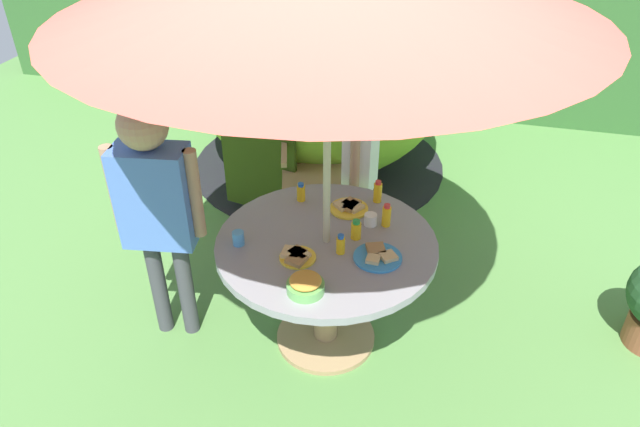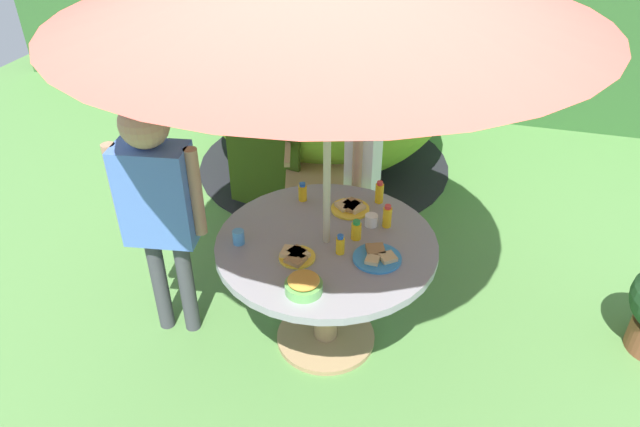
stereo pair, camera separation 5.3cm
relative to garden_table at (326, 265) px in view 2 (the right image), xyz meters
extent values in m
cube|color=#548442|center=(0.00, 0.00, -0.55)|extent=(10.00, 10.00, 0.02)
cube|color=#33602D|center=(0.00, 3.62, 0.44)|extent=(9.00, 0.70, 1.97)
cylinder|color=tan|center=(0.00, 0.00, -0.52)|extent=(0.56, 0.56, 0.03)
cylinder|color=tan|center=(0.00, 0.00, -0.21)|extent=(0.13, 0.13, 0.65)
cylinder|color=gray|center=(0.00, 0.00, 0.14)|extent=(1.14, 1.14, 0.04)
cylinder|color=#B7AD8C|center=(0.00, 0.00, 0.50)|extent=(0.04, 0.04, 2.08)
cylinder|color=tan|center=(-0.46, 0.76, -0.32)|extent=(0.04, 0.04, 0.44)
cylinder|color=tan|center=(-0.03, 0.89, -0.32)|extent=(0.04, 0.04, 0.44)
cylinder|color=tan|center=(-0.58, 1.15, -0.32)|extent=(0.04, 0.04, 0.44)
cylinder|color=tan|center=(-0.15, 1.28, -0.32)|extent=(0.04, 0.04, 0.44)
cube|color=tan|center=(-0.31, 1.02, -0.08)|extent=(0.60, 0.57, 0.04)
cube|color=tan|center=(-0.37, 1.22, 0.16)|extent=(0.48, 0.17, 0.46)
cube|color=tan|center=(-0.52, 0.95, 0.13)|extent=(0.17, 0.45, 0.03)
cube|color=tan|center=(-0.09, 1.08, 0.13)|extent=(0.17, 0.45, 0.03)
ellipsoid|color=#8CC633|center=(-0.56, 2.02, 0.33)|extent=(2.46, 2.35, 1.73)
cylinder|color=black|center=(-0.56, 2.02, -0.53)|extent=(2.54, 2.54, 0.01)
cube|color=#314511|center=(-0.75, 1.08, -0.06)|extent=(0.58, 0.15, 0.78)
cylinder|color=navy|center=(0.02, 0.87, -0.27)|extent=(0.07, 0.07, 0.54)
cylinder|color=navy|center=(0.02, 0.74, -0.27)|extent=(0.07, 0.07, 0.54)
cube|color=white|center=(0.02, 0.80, 0.22)|extent=(0.18, 0.31, 0.45)
cylinder|color=tan|center=(0.03, 0.98, 0.25)|extent=(0.06, 0.06, 0.41)
cylinder|color=tan|center=(0.02, 0.63, 0.25)|extent=(0.06, 0.06, 0.41)
sphere|color=tan|center=(0.02, 0.80, 0.55)|extent=(0.20, 0.20, 0.20)
cylinder|color=#3F3F47|center=(-0.93, -0.14, -0.22)|extent=(0.09, 0.09, 0.64)
cylinder|color=#3F3F47|center=(-0.78, -0.12, -0.22)|extent=(0.09, 0.09, 0.64)
cube|color=#4C72C6|center=(-0.85, -0.13, 0.37)|extent=(0.40, 0.26, 0.54)
cylinder|color=tan|center=(-1.05, -0.16, 0.40)|extent=(0.07, 0.07, 0.49)
cylinder|color=tan|center=(-0.65, -0.10, 0.40)|extent=(0.07, 0.07, 0.49)
sphere|color=tan|center=(-0.85, -0.13, 0.76)|extent=(0.24, 0.24, 0.24)
cylinder|color=#66B259|center=(0.00, -0.40, 0.18)|extent=(0.17, 0.17, 0.05)
ellipsoid|color=gold|center=(0.00, -0.40, 0.22)|extent=(0.15, 0.15, 0.04)
cylinder|color=yellow|center=(-0.10, -0.18, 0.16)|extent=(0.18, 0.18, 0.01)
cube|color=tan|center=(-0.08, -0.17, 0.18)|extent=(0.09, 0.09, 0.02)
cube|color=#9E7547|center=(-0.11, -0.16, 0.18)|extent=(0.10, 0.10, 0.02)
cube|color=tan|center=(-0.14, -0.16, 0.18)|extent=(0.09, 0.09, 0.02)
cube|color=#9E7547|center=(-0.10, -0.21, 0.18)|extent=(0.11, 0.11, 0.02)
cylinder|color=yellow|center=(0.05, 0.31, 0.16)|extent=(0.21, 0.21, 0.01)
cube|color=tan|center=(0.08, 0.31, 0.18)|extent=(0.12, 0.12, 0.02)
cube|color=#9E7547|center=(0.06, 0.34, 0.18)|extent=(0.11, 0.11, 0.02)
cube|color=tan|center=(0.02, 0.32, 0.18)|extent=(0.12, 0.12, 0.02)
cube|color=#9E7547|center=(0.05, 0.30, 0.18)|extent=(0.07, 0.07, 0.02)
cylinder|color=#338CD8|center=(0.28, -0.08, 0.16)|extent=(0.24, 0.24, 0.01)
cube|color=tan|center=(0.33, -0.08, 0.18)|extent=(0.10, 0.10, 0.02)
cube|color=#9E7547|center=(0.26, -0.03, 0.18)|extent=(0.11, 0.11, 0.02)
cube|color=tan|center=(0.26, -0.12, 0.18)|extent=(0.07, 0.07, 0.02)
cylinder|color=yellow|center=(0.27, 0.21, 0.21)|extent=(0.05, 0.05, 0.11)
cylinder|color=red|center=(0.27, 0.21, 0.28)|extent=(0.03, 0.03, 0.02)
cylinder|color=yellow|center=(-0.23, 0.34, 0.20)|extent=(0.05, 0.05, 0.09)
cylinder|color=blue|center=(-0.23, 0.34, 0.26)|extent=(0.03, 0.03, 0.02)
cylinder|color=yellow|center=(0.09, -0.08, 0.20)|extent=(0.04, 0.04, 0.09)
cylinder|color=blue|center=(0.09, -0.08, 0.25)|extent=(0.03, 0.03, 0.02)
cylinder|color=yellow|center=(0.14, 0.06, 0.20)|extent=(0.05, 0.05, 0.09)
cylinder|color=green|center=(0.14, 0.06, 0.26)|extent=(0.04, 0.04, 0.02)
cylinder|color=yellow|center=(0.19, 0.44, 0.21)|extent=(0.05, 0.05, 0.11)
cylinder|color=red|center=(0.19, 0.44, 0.28)|extent=(0.03, 0.03, 0.02)
cylinder|color=#4C99D8|center=(-0.42, -0.14, 0.19)|extent=(0.06, 0.06, 0.07)
cylinder|color=white|center=(0.19, 0.20, 0.19)|extent=(0.07, 0.07, 0.06)
camera|label=1|loc=(0.55, -2.32, 1.92)|focal=32.69mm
camera|label=2|loc=(0.61, -2.31, 1.92)|focal=32.69mm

